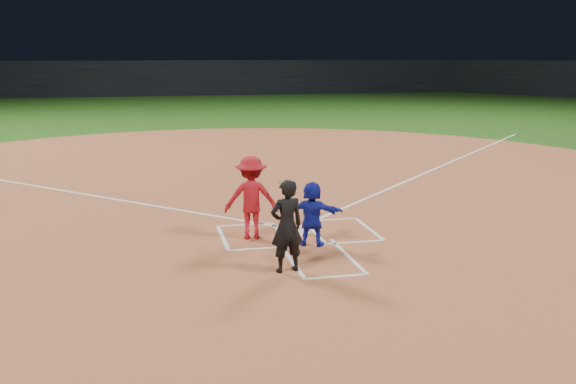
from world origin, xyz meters
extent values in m
plane|color=#1C4A12|center=(0.00, 0.00, 0.00)|extent=(120.00, 120.00, 0.00)
cylinder|color=#9A5232|center=(0.00, 6.00, 0.01)|extent=(28.00, 28.00, 0.01)
cube|color=black|center=(0.00, 48.00, 1.60)|extent=(80.00, 1.20, 3.20)
cylinder|color=silver|center=(0.00, 0.00, 0.02)|extent=(0.60, 0.60, 0.02)
imported|color=#151FAA|center=(0.07, -0.92, 0.66)|extent=(1.25, 0.79, 1.29)
imported|color=black|center=(-0.76, -2.34, 0.83)|extent=(0.66, 0.50, 1.63)
cube|color=white|center=(-0.98, 0.92, 0.01)|extent=(1.22, 0.08, 0.01)
cube|color=white|center=(-0.98, -0.92, 0.01)|extent=(1.22, 0.08, 0.01)
cube|color=white|center=(-0.37, 0.00, 0.01)|extent=(0.08, 1.83, 0.01)
cube|color=white|center=(-1.59, 0.00, 0.01)|extent=(0.08, 1.83, 0.01)
cube|color=white|center=(0.98, 0.92, 0.01)|extent=(1.22, 0.08, 0.01)
cube|color=white|center=(0.98, -0.92, 0.01)|extent=(1.22, 0.08, 0.01)
cube|color=white|center=(0.37, 0.00, 0.01)|extent=(0.08, 1.83, 0.01)
cube|color=white|center=(1.59, 0.00, 0.01)|extent=(0.08, 1.83, 0.01)
cube|color=white|center=(-0.55, -1.70, 0.01)|extent=(0.08, 2.20, 0.01)
cube|color=white|center=(0.55, -1.70, 0.01)|extent=(0.08, 2.20, 0.01)
cube|color=white|center=(0.00, -2.80, 0.01)|extent=(1.10, 0.08, 0.01)
cube|color=white|center=(7.07, 7.37, 0.01)|extent=(14.21, 14.21, 0.01)
cube|color=white|center=(-7.07, 7.37, 0.01)|extent=(14.21, 14.21, 0.01)
imported|color=#AC131D|center=(-1.01, -0.14, 0.86)|extent=(1.18, 0.80, 1.70)
cylinder|color=#A17B3B|center=(-0.41, -0.29, 1.15)|extent=(0.33, 0.81, 0.28)
camera|label=1|loc=(-3.09, -12.72, 3.71)|focal=40.00mm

